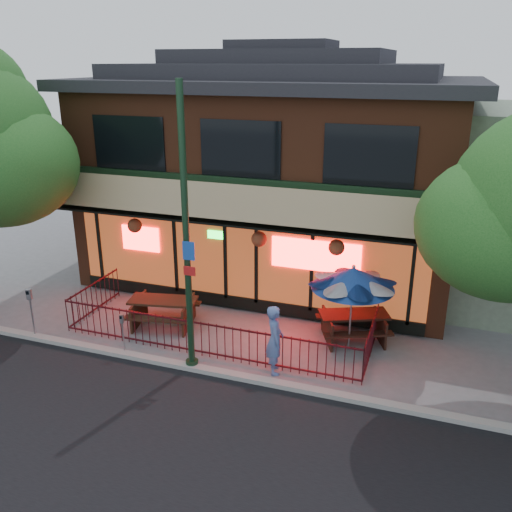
{
  "coord_description": "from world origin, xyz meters",
  "views": [
    {
      "loc": [
        5.48,
        -11.18,
        7.35
      ],
      "look_at": [
        0.88,
        2.0,
        2.29
      ],
      "focal_mm": 38.0,
      "sensor_mm": 36.0,
      "label": 1
    }
  ],
  "objects_px": {
    "street_light": "(187,250)",
    "patio_umbrella": "(353,278)",
    "parking_meter_near": "(123,328)",
    "pedestrian": "(275,340)",
    "picnic_table_right": "(353,322)",
    "parking_meter_far": "(31,305)",
    "picnic_table_left": "(163,308)"
  },
  "relations": [
    {
      "from": "picnic_table_left",
      "to": "parking_meter_far",
      "type": "xyz_separation_m",
      "value": [
        -3.07,
        -1.87,
        0.45
      ]
    },
    {
      "from": "street_light",
      "to": "picnic_table_left",
      "type": "relative_size",
      "value": 3.19
    },
    {
      "from": "picnic_table_left",
      "to": "parking_meter_far",
      "type": "distance_m",
      "value": 3.62
    },
    {
      "from": "street_light",
      "to": "patio_umbrella",
      "type": "bearing_deg",
      "value": 31.17
    },
    {
      "from": "parking_meter_far",
      "to": "patio_umbrella",
      "type": "bearing_deg",
      "value": 14.52
    },
    {
      "from": "picnic_table_left",
      "to": "parking_meter_near",
      "type": "bearing_deg",
      "value": -95.53
    },
    {
      "from": "street_light",
      "to": "pedestrian",
      "type": "distance_m",
      "value": 3.07
    },
    {
      "from": "street_light",
      "to": "picnic_table_right",
      "type": "distance_m",
      "value": 5.26
    },
    {
      "from": "street_light",
      "to": "patio_umbrella",
      "type": "height_order",
      "value": "street_light"
    },
    {
      "from": "patio_umbrella",
      "to": "parking_meter_near",
      "type": "distance_m",
      "value": 6.12
    },
    {
      "from": "street_light",
      "to": "patio_umbrella",
      "type": "distance_m",
      "value": 4.33
    },
    {
      "from": "street_light",
      "to": "parking_meter_near",
      "type": "xyz_separation_m",
      "value": [
        -1.97,
        0.0,
        -2.36
      ]
    },
    {
      "from": "parking_meter_near",
      "to": "parking_meter_far",
      "type": "bearing_deg",
      "value": -179.65
    },
    {
      "from": "pedestrian",
      "to": "parking_meter_far",
      "type": "relative_size",
      "value": 1.22
    },
    {
      "from": "picnic_table_left",
      "to": "pedestrian",
      "type": "relative_size",
      "value": 1.22
    },
    {
      "from": "patio_umbrella",
      "to": "parking_meter_near",
      "type": "relative_size",
      "value": 2.11
    },
    {
      "from": "pedestrian",
      "to": "picnic_table_right",
      "type": "bearing_deg",
      "value": -57.83
    },
    {
      "from": "picnic_table_left",
      "to": "parking_meter_far",
      "type": "height_order",
      "value": "parking_meter_far"
    },
    {
      "from": "picnic_table_left",
      "to": "patio_umbrella",
      "type": "xyz_separation_m",
      "value": [
        5.39,
        0.32,
        1.55
      ]
    },
    {
      "from": "picnic_table_right",
      "to": "parking_meter_far",
      "type": "height_order",
      "value": "parking_meter_far"
    },
    {
      "from": "picnic_table_right",
      "to": "pedestrian",
      "type": "distance_m",
      "value": 2.81
    },
    {
      "from": "street_light",
      "to": "parking_meter_far",
      "type": "distance_m",
      "value": 5.32
    },
    {
      "from": "patio_umbrella",
      "to": "parking_meter_far",
      "type": "bearing_deg",
      "value": -165.48
    },
    {
      "from": "parking_meter_near",
      "to": "parking_meter_far",
      "type": "height_order",
      "value": "parking_meter_far"
    },
    {
      "from": "picnic_table_left",
      "to": "parking_meter_far",
      "type": "bearing_deg",
      "value": -148.67
    },
    {
      "from": "street_light",
      "to": "picnic_table_right",
      "type": "relative_size",
      "value": 3.05
    },
    {
      "from": "patio_umbrella",
      "to": "parking_meter_far",
      "type": "xyz_separation_m",
      "value": [
        -8.46,
        -2.19,
        -1.1
      ]
    },
    {
      "from": "picnic_table_left",
      "to": "patio_umbrella",
      "type": "bearing_deg",
      "value": 3.42
    },
    {
      "from": "street_light",
      "to": "parking_meter_near",
      "type": "bearing_deg",
      "value": 179.92
    },
    {
      "from": "picnic_table_right",
      "to": "parking_meter_far",
      "type": "xyz_separation_m",
      "value": [
        -8.46,
        -2.82,
        0.47
      ]
    },
    {
      "from": "picnic_table_left",
      "to": "patio_umbrella",
      "type": "height_order",
      "value": "patio_umbrella"
    },
    {
      "from": "picnic_table_left",
      "to": "picnic_table_right",
      "type": "distance_m",
      "value": 5.47
    }
  ]
}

